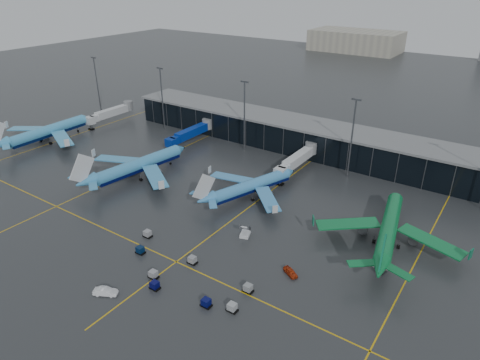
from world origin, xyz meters
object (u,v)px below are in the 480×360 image
Objects in this scene: airliner_klm_west at (47,125)px; airliner_aer_lingus at (391,219)px; service_van_red at (290,272)px; baggage_carts at (182,274)px; mobile_airstair at (245,233)px; airliner_klm_near at (252,179)px; service_van_white at (105,291)px; airliner_arkefly at (139,158)px.

airliner_klm_west is 128.94m from airliner_aer_lingus.
service_van_red is (115.42, -19.05, -6.06)m from airliner_klm_west.
baggage_carts is (96.38, -32.85, -6.00)m from airliner_klm_west.
airliner_klm_west is 99.72m from mobile_airstair.
airliner_aer_lingus is (128.82, 5.54, -0.40)m from airliner_klm_west.
service_van_white is at bearing -73.09° from airliner_klm_near.
airliner_klm_near is 39.91m from airliner_aer_lingus.
service_van_white is (-1.59, -52.67, -4.80)m from airliner_klm_near.
airliner_klm_west is at bearing -175.37° from airliner_arkefly.
service_van_white is (-41.48, -51.62, -5.55)m from airliner_aer_lingus.
airliner_aer_lingus reaches higher than service_van_red.
airliner_arkefly is at bearing 145.59° from baggage_carts.
airliner_arkefly is 65.86m from service_van_red.
airliner_klm_west is at bearing 161.18° from baggage_carts.
airliner_arkefly reaches higher than service_van_red.
baggage_carts is at bearing 154.61° from service_van_red.
airliner_klm_near is 21.56m from mobile_airstair.
airliner_aer_lingus is at bearing 13.21° from airliner_arkefly.
baggage_carts is at bearing -20.60° from airliner_klm_west.
mobile_airstair is (-30.00, -17.49, -5.59)m from airliner_aer_lingus.
airliner_arkefly is 38.06m from airliner_klm_near.
service_van_red is at bearing -7.39° from airliner_arkefly.
mobile_airstair is 0.76× the size of service_van_white.
service_van_red is (-13.40, -24.59, -5.66)m from airliner_aer_lingus.
airliner_klm_near reaches higher than mobile_airstair.
airliner_aer_lingus is 11.02× the size of mobile_airstair.
airliner_klm_near is at bearing 2.46° from airliner_klm_west.
mobile_airstair is 36.01m from service_van_white.
airliner_klm_near is at bearing 100.70° from baggage_carts.
service_van_red is at bearing -42.75° from mobile_airstair.
airliner_klm_west reaches higher than service_van_white.
mobile_airstair is at bearing -160.73° from airliner_aer_lingus.
baggage_carts is (44.42, -30.43, -5.76)m from airliner_arkefly.
airliner_klm_near reaches higher than baggage_carts.
baggage_carts is 7.02× the size of service_van_white.
service_van_red is (26.49, -25.64, -4.92)m from airliner_klm_near.
service_van_white reaches higher than service_van_red.
airliner_arkefly is 1.03× the size of airliner_aer_lingus.
airliner_klm_west is 11.72× the size of mobile_airstair.
airliner_klm_near is 52.91m from service_van_white.
airliner_arkefly is at bearing 148.91° from mobile_airstair.
service_van_white is (87.34, -46.08, -5.95)m from airliner_klm_west.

